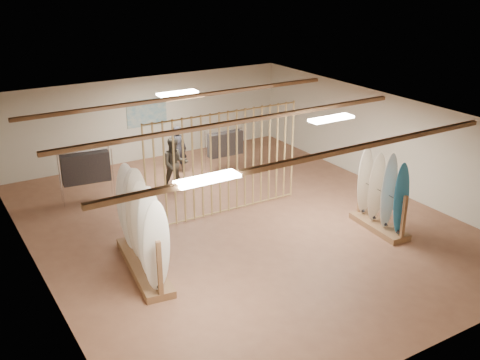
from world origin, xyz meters
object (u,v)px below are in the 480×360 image
clothing_rack_b (225,144)px  rack_left (142,239)px  shopper_a (178,146)px  rack_right (381,204)px  clothing_rack_a (86,168)px  shopper_b (175,161)px

clothing_rack_b → rack_left: bearing=-135.6°
rack_left → shopper_a: size_ratio=1.62×
rack_right → clothing_rack_a: rack_right is taller
clothing_rack_b → shopper_b: shopper_b is taller
rack_right → shopper_b: 6.00m
rack_right → clothing_rack_a: bearing=140.4°
shopper_b → shopper_a: bearing=76.1°
clothing_rack_b → shopper_a: 1.51m
rack_left → shopper_b: 4.59m
rack_left → clothing_rack_b: rack_left is taller
rack_left → shopper_b: bearing=63.4°
rack_left → clothing_rack_a: size_ratio=1.87×
clothing_rack_b → shopper_a: bearing=157.2°
clothing_rack_a → shopper_b: bearing=-6.7°
rack_left → rack_right: 5.96m
clothing_rack_b → shopper_b: 2.24m
clothing_rack_b → rack_right: bearing=-78.5°
clothing_rack_a → shopper_a: 3.25m
rack_left → rack_right: rack_left is taller
rack_left → clothing_rack_a: (0.13, 4.40, 0.22)m
clothing_rack_a → clothing_rack_b: bearing=8.8°
rack_right → shopper_b: (-3.27, 5.02, 0.22)m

